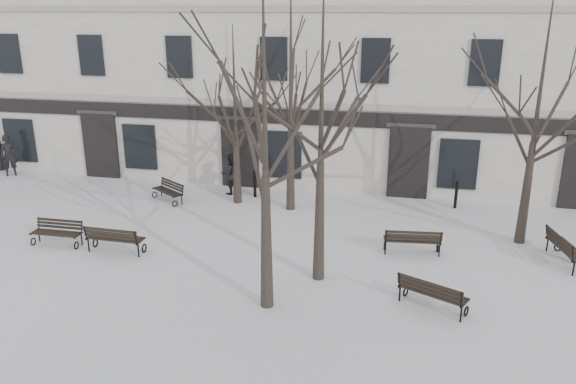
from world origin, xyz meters
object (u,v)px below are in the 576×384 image
(tree_2, at_px, (322,98))
(bench_0, at_px, (57,232))
(bench_1, at_px, (114,238))
(bench_4, at_px, (412,240))
(bench_3, at_px, (169,190))
(tree_1, at_px, (264,105))
(bench_5, at_px, (565,248))
(bench_2, at_px, (432,293))

(tree_2, relative_size, bench_0, 5.00)
(bench_1, bearing_deg, tree_2, 178.42)
(tree_2, bearing_deg, bench_4, 40.65)
(bench_3, bearing_deg, tree_2, -3.47)
(tree_1, height_order, bench_5, tree_1)
(tree_2, xyz_separation_m, bench_4, (2.59, 2.22, -4.65))
(bench_4, xyz_separation_m, bench_5, (4.48, 0.33, 0.02))
(tree_2, height_order, bench_1, tree_2)
(bench_1, height_order, bench_4, bench_1)
(tree_1, relative_size, bench_5, 4.40)
(bench_1, distance_m, bench_2, 9.73)
(bench_0, xyz_separation_m, bench_3, (1.75, 4.81, -0.01))
(tree_1, relative_size, bench_4, 4.66)
(tree_1, xyz_separation_m, bench_4, (3.64, 4.04, -4.75))
(bench_5, bearing_deg, bench_4, 82.00)
(bench_0, distance_m, bench_1, 2.14)
(bench_1, distance_m, bench_3, 5.03)
(tree_2, distance_m, bench_3, 9.92)
(bench_0, distance_m, bench_5, 15.85)
(bench_1, height_order, bench_3, bench_1)
(bench_5, bearing_deg, bench_3, 66.43)
(bench_2, bearing_deg, bench_4, -55.37)
(bench_3, height_order, bench_5, bench_5)
(bench_3, xyz_separation_m, bench_5, (13.97, -2.82, 0.06))
(tree_2, height_order, bench_5, tree_2)
(tree_2, bearing_deg, bench_0, 176.32)
(tree_1, height_order, bench_3, tree_1)
(tree_1, xyz_separation_m, bench_0, (-7.61, 2.37, -4.78))
(bench_1, relative_size, bench_3, 1.15)
(bench_1, height_order, bench_2, bench_1)
(tree_1, height_order, bench_1, tree_1)
(bench_1, distance_m, bench_4, 9.30)
(tree_1, distance_m, bench_0, 9.29)
(tree_2, bearing_deg, bench_1, 176.92)
(bench_1, xyz_separation_m, bench_5, (13.59, 2.20, -0.00))
(tree_1, height_order, tree_2, tree_1)
(bench_0, bearing_deg, bench_3, 69.45)
(tree_2, height_order, bench_0, tree_2)
(bench_0, relative_size, bench_1, 0.89)
(bench_4, distance_m, bench_5, 4.49)
(bench_4, bearing_deg, bench_3, -24.51)
(bench_4, bearing_deg, bench_1, 5.42)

